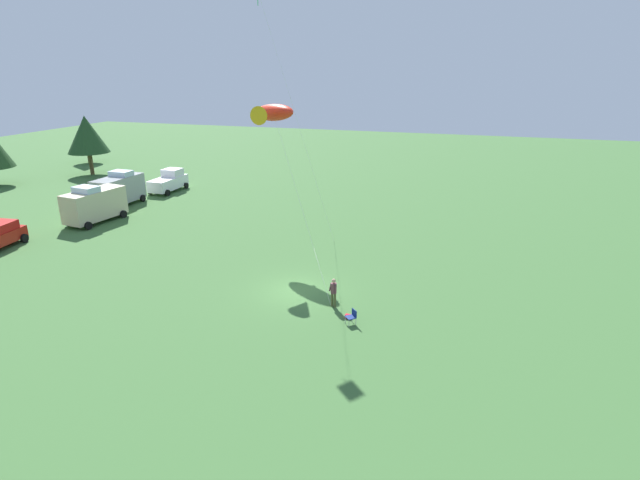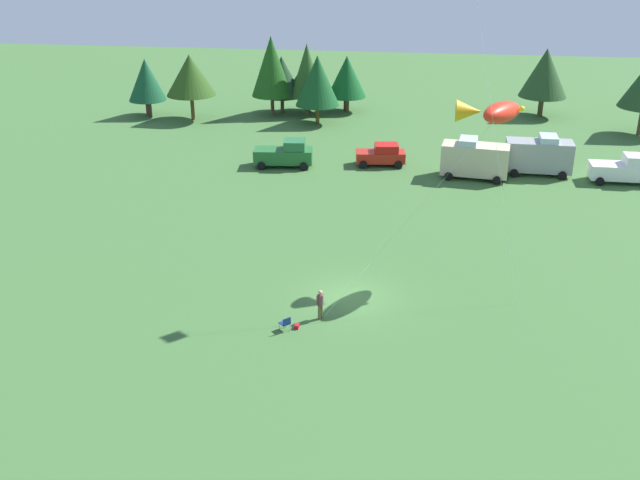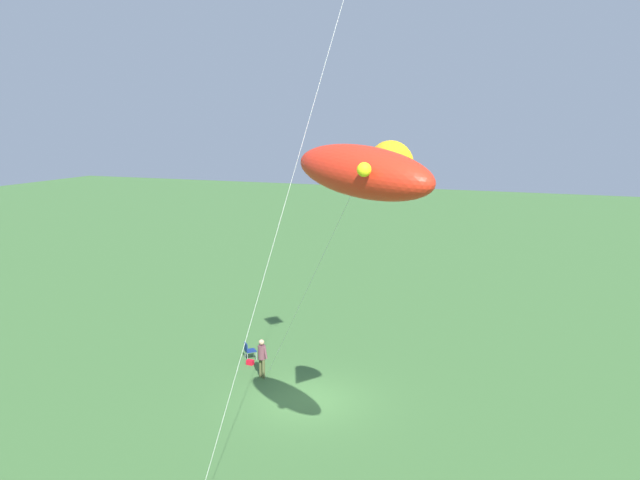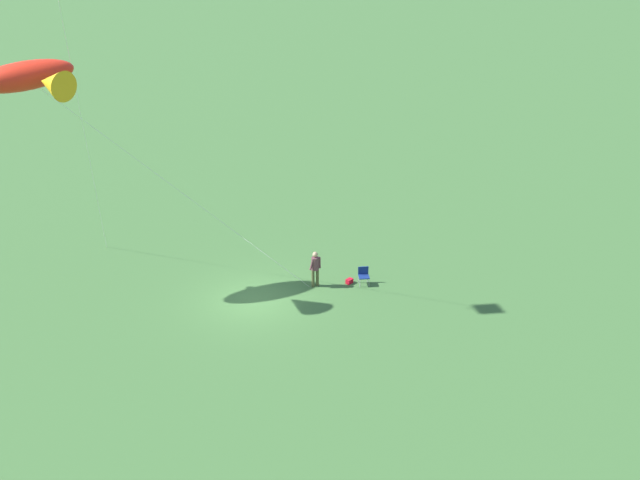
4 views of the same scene
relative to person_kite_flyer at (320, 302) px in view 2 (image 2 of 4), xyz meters
The scene contains 11 objects.
ground_plane 3.23m from the person_kite_flyer, 62.83° to the left, with size 160.00×160.00×0.00m, color #3B6531.
person_kite_flyer is the anchor object (origin of this frame).
folding_chair 2.30m from the person_kite_flyer, 137.60° to the right, with size 0.68×0.68×0.82m.
backpack_on_grass 1.84m from the person_kite_flyer, 133.81° to the right, with size 0.32×0.22×0.22m, color red.
truck_green_flatbed 26.46m from the person_kite_flyer, 103.87° to the left, with size 5.16×2.77×2.34m.
car_red_sedan 27.10m from the person_kite_flyer, 85.98° to the left, with size 4.38×2.63×1.89m.
van_camper_beige 26.50m from the person_kite_flyer, 68.70° to the left, with size 5.65×3.19×3.34m.
van_motorhome_grey 30.36m from the person_kite_flyer, 60.37° to the left, with size 5.46×2.73×3.34m.
truck_white_pickup 33.13m from the person_kite_flyer, 49.27° to the left, with size 5.02×2.44×2.34m.
treeline_distant 42.91m from the person_kite_flyer, 90.32° to the left, with size 60.87×11.27×8.35m.
kite_large_fish 14.62m from the person_kite_flyer, 39.22° to the left, with size 10.90×9.31×10.68m.
Camera 2 is at (3.12, -37.97, 20.55)m, focal length 42.00 mm.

